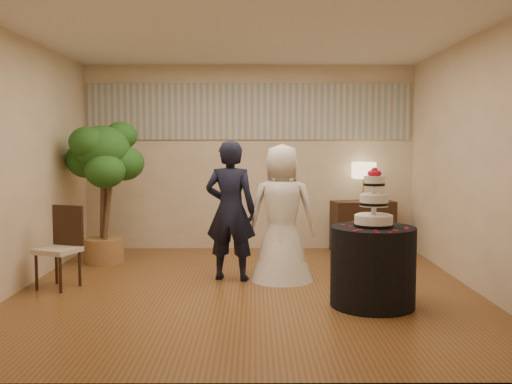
{
  "coord_description": "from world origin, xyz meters",
  "views": [
    {
      "loc": [
        0.08,
        -6.22,
        1.61
      ],
      "look_at": [
        0.1,
        0.4,
        1.05
      ],
      "focal_mm": 40.0,
      "sensor_mm": 36.0,
      "label": 1
    }
  ],
  "objects_px": {
    "cake_table": "(373,266)",
    "side_chair": "(58,248)",
    "groom": "(230,210)",
    "ficus_tree": "(103,191)",
    "console": "(363,226)",
    "table_lamp": "(363,182)",
    "wedding_cake": "(374,197)",
    "bride": "(282,213)"
  },
  "relations": [
    {
      "from": "groom",
      "to": "side_chair",
      "type": "relative_size",
      "value": 1.81
    },
    {
      "from": "cake_table",
      "to": "console",
      "type": "distance_m",
      "value": 2.93
    },
    {
      "from": "wedding_cake",
      "to": "table_lamp",
      "type": "xyz_separation_m",
      "value": [
        0.45,
        2.89,
        -0.04
      ]
    },
    {
      "from": "console",
      "to": "ficus_tree",
      "type": "xyz_separation_m",
      "value": [
        -3.66,
        -0.82,
        0.6
      ]
    },
    {
      "from": "wedding_cake",
      "to": "table_lamp",
      "type": "relative_size",
      "value": 1.01
    },
    {
      "from": "cake_table",
      "to": "bride",
      "type": "bearing_deg",
      "value": 127.85
    },
    {
      "from": "bride",
      "to": "console",
      "type": "xyz_separation_m",
      "value": [
        1.3,
        1.8,
        -0.42
      ]
    },
    {
      "from": "console",
      "to": "table_lamp",
      "type": "bearing_deg",
      "value": 0.0
    },
    {
      "from": "cake_table",
      "to": "console",
      "type": "bearing_deg",
      "value": 81.11
    },
    {
      "from": "wedding_cake",
      "to": "bride",
      "type": "bearing_deg",
      "value": 127.85
    },
    {
      "from": "cake_table",
      "to": "side_chair",
      "type": "relative_size",
      "value": 0.91
    },
    {
      "from": "console",
      "to": "ficus_tree",
      "type": "relative_size",
      "value": 0.47
    },
    {
      "from": "groom",
      "to": "console",
      "type": "relative_size",
      "value": 1.82
    },
    {
      "from": "bride",
      "to": "table_lamp",
      "type": "xyz_separation_m",
      "value": [
        1.3,
        1.8,
        0.24
      ]
    },
    {
      "from": "cake_table",
      "to": "side_chair",
      "type": "xyz_separation_m",
      "value": [
        -3.36,
        0.7,
        0.06
      ]
    },
    {
      "from": "groom",
      "to": "cake_table",
      "type": "bearing_deg",
      "value": 153.81
    },
    {
      "from": "bride",
      "to": "cake_table",
      "type": "height_order",
      "value": "bride"
    },
    {
      "from": "groom",
      "to": "cake_table",
      "type": "distance_m",
      "value": 1.88
    },
    {
      "from": "wedding_cake",
      "to": "cake_table",
      "type": "bearing_deg",
      "value": 0.0
    },
    {
      "from": "cake_table",
      "to": "groom",
      "type": "bearing_deg",
      "value": 142.68
    },
    {
      "from": "bride",
      "to": "side_chair",
      "type": "relative_size",
      "value": 1.76
    },
    {
      "from": "bride",
      "to": "ficus_tree",
      "type": "relative_size",
      "value": 0.82
    },
    {
      "from": "table_lamp",
      "to": "ficus_tree",
      "type": "xyz_separation_m",
      "value": [
        -3.66,
        -0.82,
        -0.07
      ]
    },
    {
      "from": "bride",
      "to": "cake_table",
      "type": "bearing_deg",
      "value": 133.66
    },
    {
      "from": "wedding_cake",
      "to": "side_chair",
      "type": "height_order",
      "value": "wedding_cake"
    },
    {
      "from": "groom",
      "to": "ficus_tree",
      "type": "bearing_deg",
      "value": -17.6
    },
    {
      "from": "cake_table",
      "to": "table_lamp",
      "type": "height_order",
      "value": "table_lamp"
    },
    {
      "from": "wedding_cake",
      "to": "side_chair",
      "type": "xyz_separation_m",
      "value": [
        -3.36,
        0.7,
        -0.63
      ]
    },
    {
      "from": "cake_table",
      "to": "table_lamp",
      "type": "relative_size",
      "value": 1.44
    },
    {
      "from": "console",
      "to": "side_chair",
      "type": "relative_size",
      "value": 1.0
    },
    {
      "from": "console",
      "to": "bride",
      "type": "bearing_deg",
      "value": -135.83
    },
    {
      "from": "cake_table",
      "to": "ficus_tree",
      "type": "relative_size",
      "value": 0.43
    },
    {
      "from": "cake_table",
      "to": "wedding_cake",
      "type": "xyz_separation_m",
      "value": [
        0.0,
        0.0,
        0.69
      ]
    },
    {
      "from": "groom",
      "to": "table_lamp",
      "type": "height_order",
      "value": "groom"
    },
    {
      "from": "cake_table",
      "to": "console",
      "type": "relative_size",
      "value": 0.92
    },
    {
      "from": "console",
      "to": "side_chair",
      "type": "bearing_deg",
      "value": -160.11
    },
    {
      "from": "console",
      "to": "table_lamp",
      "type": "xyz_separation_m",
      "value": [
        0.0,
        0.0,
        0.67
      ]
    },
    {
      "from": "console",
      "to": "table_lamp",
      "type": "relative_size",
      "value": 1.57
    },
    {
      "from": "table_lamp",
      "to": "side_chair",
      "type": "distance_m",
      "value": 4.44
    },
    {
      "from": "bride",
      "to": "side_chair",
      "type": "distance_m",
      "value": 2.57
    },
    {
      "from": "cake_table",
      "to": "side_chair",
      "type": "height_order",
      "value": "side_chair"
    },
    {
      "from": "groom",
      "to": "bride",
      "type": "height_order",
      "value": "groom"
    }
  ]
}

